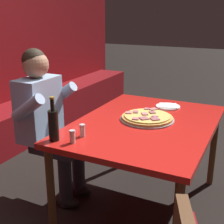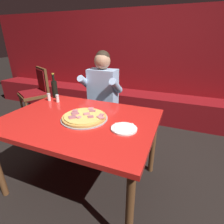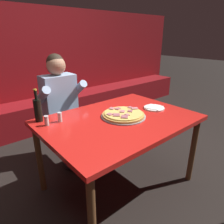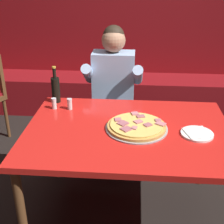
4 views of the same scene
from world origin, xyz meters
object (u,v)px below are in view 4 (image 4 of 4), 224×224
at_px(pizza, 137,126).
at_px(shaker_black_pepper, 54,104).
at_px(plate_white_paper, 197,134).
at_px(beer_bottle, 56,89).
at_px(main_dining_table, 128,138).
at_px(shaker_red_pepper_flakes, 70,105).
at_px(diner_seated_blue_shirt, 113,91).

height_order(pizza, shaker_black_pepper, shaker_black_pepper).
relative_size(plate_white_paper, beer_bottle, 0.72).
height_order(main_dining_table, shaker_red_pepper_flakes, shaker_red_pepper_flakes).
distance_m(main_dining_table, shaker_black_pepper, 0.65).
distance_m(pizza, plate_white_paper, 0.39).
distance_m(main_dining_table, pizza, 0.11).
height_order(pizza, diner_seated_blue_shirt, diner_seated_blue_shirt).
bearing_deg(plate_white_paper, diner_seated_blue_shirt, 126.21).
bearing_deg(shaker_red_pepper_flakes, plate_white_paper, -19.84).
height_order(main_dining_table, plate_white_paper, plate_white_paper).
bearing_deg(diner_seated_blue_shirt, plate_white_paper, -53.79).
bearing_deg(beer_bottle, diner_seated_blue_shirt, 41.86).
xyz_separation_m(pizza, shaker_red_pepper_flakes, (-0.51, 0.27, 0.02)).
bearing_deg(shaker_black_pepper, beer_bottle, 96.38).
relative_size(main_dining_table, pizza, 3.30).
relative_size(main_dining_table, plate_white_paper, 6.55).
height_order(main_dining_table, pizza, pizza).
distance_m(plate_white_paper, diner_seated_blue_shirt, 1.03).
xyz_separation_m(main_dining_table, plate_white_paper, (0.45, -0.04, 0.08)).
bearing_deg(plate_white_paper, beer_bottle, 156.19).
bearing_deg(pizza, main_dining_table, -173.22).
xyz_separation_m(beer_bottle, diner_seated_blue_shirt, (0.42, 0.38, -0.15)).
height_order(beer_bottle, shaker_black_pepper, beer_bottle).
distance_m(beer_bottle, shaker_black_pepper, 0.15).
relative_size(pizza, diner_seated_blue_shirt, 0.33).
bearing_deg(shaker_black_pepper, diner_seated_blue_shirt, 51.32).
distance_m(main_dining_table, plate_white_paper, 0.46).
relative_size(beer_bottle, diner_seated_blue_shirt, 0.23).
bearing_deg(shaker_black_pepper, pizza, -23.64).
height_order(main_dining_table, diner_seated_blue_shirt, diner_seated_blue_shirt).
xyz_separation_m(main_dining_table, shaker_red_pepper_flakes, (-0.45, 0.28, 0.11)).
bearing_deg(diner_seated_blue_shirt, shaker_black_pepper, -128.68).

